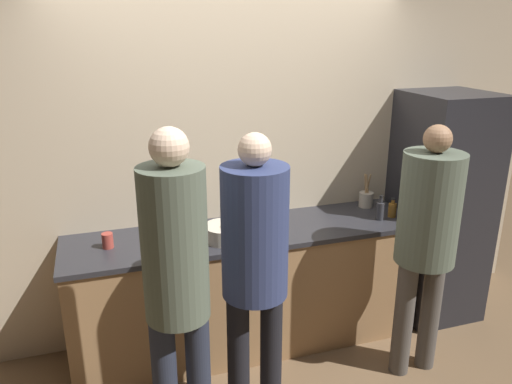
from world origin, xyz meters
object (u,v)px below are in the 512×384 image
at_px(person_right, 427,229).
at_px(utensil_crock, 366,199).
at_px(refrigerator, 439,207).
at_px(bottle_amber, 392,209).
at_px(cup_red, 108,241).
at_px(bottle_dark, 380,210).
at_px(cup_yellow, 247,216).
at_px(fruit_bowl, 225,232).
at_px(person_center, 255,258).
at_px(person_left, 176,279).

bearing_deg(person_right, utensil_crock, 87.13).
xyz_separation_m(refrigerator, bottle_amber, (-0.48, -0.07, 0.06)).
relative_size(refrigerator, cup_red, 18.15).
bearing_deg(bottle_dark, utensil_crock, 80.75).
xyz_separation_m(cup_yellow, cup_red, (-0.99, -0.16, 0.01)).
distance_m(refrigerator, fruit_bowl, 1.79).
relative_size(person_center, cup_red, 17.71).
xyz_separation_m(person_left, cup_yellow, (0.69, 1.06, -0.14)).
relative_size(cup_yellow, cup_red, 0.77).
relative_size(bottle_amber, cup_red, 1.47).
xyz_separation_m(utensil_crock, bottle_dark, (-0.05, -0.28, 0.01)).
bearing_deg(cup_red, person_right, -18.64).
distance_m(utensil_crock, cup_red, 1.98).
height_order(fruit_bowl, bottle_dark, bottle_dark).
height_order(refrigerator, fruit_bowl, refrigerator).
height_order(person_left, person_center, person_left).
height_order(fruit_bowl, cup_red, fruit_bowl).
relative_size(person_left, person_right, 1.08).
height_order(refrigerator, person_left, person_left).
height_order(bottle_dark, bottle_amber, bottle_dark).
relative_size(person_right, cup_red, 17.26).
bearing_deg(refrigerator, person_center, -157.85).
bearing_deg(cup_red, person_left, -71.37).
bearing_deg(utensil_crock, bottle_dark, -99.25).
relative_size(refrigerator, bottle_dark, 9.55).
bearing_deg(person_left, bottle_amber, 24.76).
relative_size(utensil_crock, bottle_dark, 1.42).
bearing_deg(person_right, bottle_amber, 78.47).
height_order(person_right, cup_red, person_right).
xyz_separation_m(refrigerator, cup_red, (-2.54, 0.01, 0.06)).
height_order(utensil_crock, cup_yellow, utensil_crock).
height_order(person_center, cup_yellow, person_center).
bearing_deg(person_center, cup_red, 135.76).
bearing_deg(cup_red, person_center, -44.24).
bearing_deg(cup_yellow, bottle_amber, -13.22).
bearing_deg(cup_yellow, utensil_crock, 0.47).
relative_size(bottle_dark, cup_yellow, 2.47).
bearing_deg(fruit_bowl, bottle_dark, 0.04).
relative_size(fruit_bowl, cup_yellow, 3.67).
relative_size(bottle_dark, bottle_amber, 1.29).
relative_size(person_center, cup_yellow, 22.97).
height_order(refrigerator, bottle_amber, refrigerator).
relative_size(person_left, bottle_dark, 9.78).
bearing_deg(person_left, fruit_bowl, 60.05).
height_order(person_center, person_right, person_center).
xyz_separation_m(person_center, bottle_dark, (1.17, 0.63, -0.08)).
bearing_deg(cup_red, refrigerator, -0.33).
height_order(refrigerator, cup_red, refrigerator).
xyz_separation_m(bottle_amber, cup_yellow, (-1.06, 0.25, -0.02)).
bearing_deg(refrigerator, bottle_dark, -170.80).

